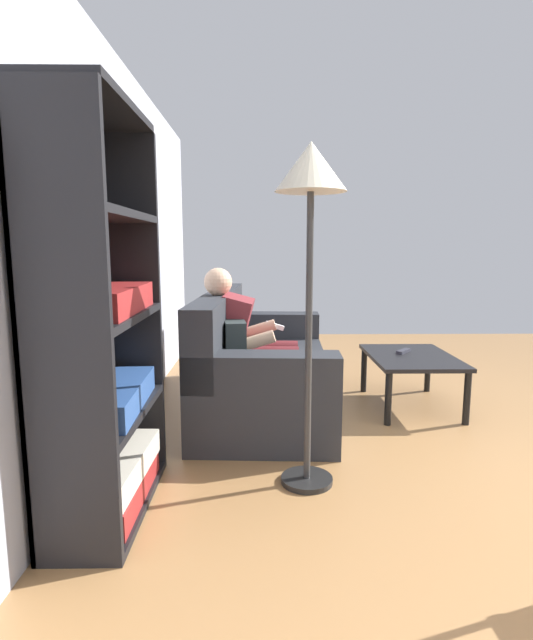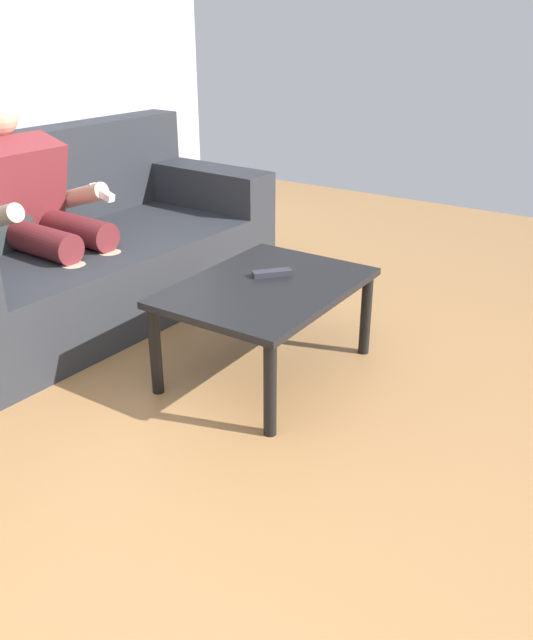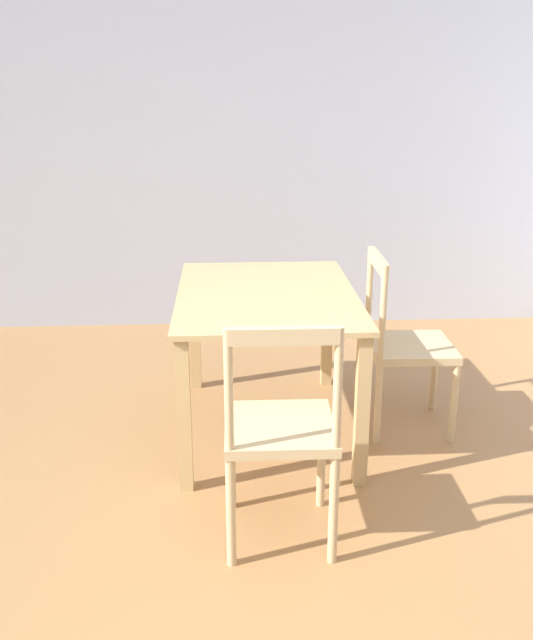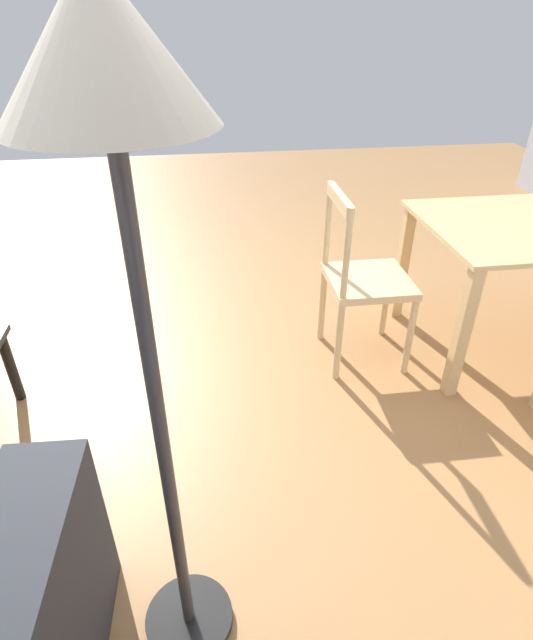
{
  "view_description": "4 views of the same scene",
  "coord_description": "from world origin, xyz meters",
  "views": [
    {
      "loc": [
        -2.32,
        1.71,
        1.26
      ],
      "look_at": [
        1.39,
        1.66,
        0.7
      ],
      "focal_mm": 26.92,
      "sensor_mm": 36.0,
      "label": 1
    },
    {
      "loc": [
        -0.83,
        -0.93,
        1.46
      ],
      "look_at": [
        1.35,
        0.52,
        0.25
      ],
      "focal_mm": 37.49,
      "sensor_mm": 36.0,
      "label": 2
    },
    {
      "loc": [
        1.56,
        -0.08,
        1.74
      ],
      "look_at": [
        -1.78,
        0.11,
        0.6
      ],
      "focal_mm": 39.83,
      "sensor_mm": 36.0,
      "label": 3
    },
    {
      "loc": [
        -0.02,
        2.35,
        1.7
      ],
      "look_at": [
        -0.2,
        1.09,
        0.9
      ],
      "focal_mm": 28.32,
      "sensor_mm": 36.0,
      "label": 4
    }
  ],
  "objects": [
    {
      "name": "dining_table",
      "position": [
        -1.78,
        0.11,
        0.63
      ],
      "size": [
        1.22,
        0.88,
        0.74
      ],
      "color": "tan",
      "rests_on": "ground_plane"
    },
    {
      "name": "dining_chair_near_wall",
      "position": [
        -1.78,
        0.81,
        0.45
      ],
      "size": [
        0.43,
        0.43,
        0.92
      ],
      "color": "#D1B27F",
      "rests_on": "ground_plane"
    },
    {
      "name": "dining_chair_facing_couch",
      "position": [
        -0.84,
        0.11,
        0.47
      ],
      "size": [
        0.42,
        0.42,
        0.95
      ],
      "color": "#D1B27F",
      "rests_on": "ground_plane"
    },
    {
      "name": "wall_side",
      "position": [
        -3.56,
        0.0,
        1.25
      ],
      "size": [
        0.12,
        5.4,
        2.51
      ],
      "primitive_type": "cube",
      "color": "#ABB0BE",
      "rests_on": "ground_plane"
    }
  ]
}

